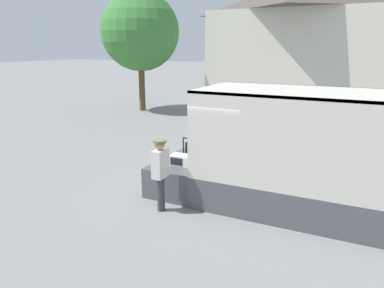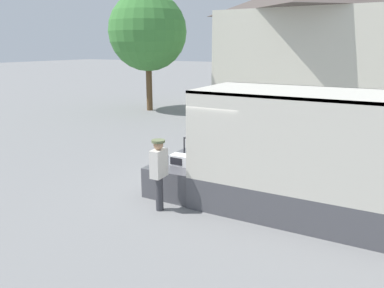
% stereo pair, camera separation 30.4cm
% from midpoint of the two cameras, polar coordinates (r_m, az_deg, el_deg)
% --- Properties ---
extents(ground_plane, '(160.00, 160.00, 0.00)m').
position_cam_midpoint_polar(ground_plane, '(10.18, 1.57, -7.29)').
color(ground_plane, gray).
extents(tailgate_deck, '(1.36, 2.28, 0.79)m').
position_cam_midpoint_polar(tailgate_deck, '(10.33, -1.84, -4.63)').
color(tailgate_deck, '#4C4C51').
rests_on(tailgate_deck, ground).
extents(microwave, '(0.54, 0.35, 0.28)m').
position_cam_midpoint_polar(microwave, '(9.79, -2.54, -2.46)').
color(microwave, white).
rests_on(microwave, tailgate_deck).
extents(portable_generator, '(0.64, 0.42, 0.57)m').
position_cam_midpoint_polar(portable_generator, '(10.53, -0.13, -0.77)').
color(portable_generator, black).
rests_on(portable_generator, tailgate_deck).
extents(worker_person, '(0.31, 0.44, 1.73)m').
position_cam_midpoint_polar(worker_person, '(8.74, -5.83, -3.66)').
color(worker_person, '#38383D').
rests_on(worker_person, ground).
extents(house_backdrop, '(10.10, 8.36, 7.71)m').
position_cam_midpoint_polar(house_backdrop, '(23.96, 16.66, 14.37)').
color(house_backdrop, beige).
rests_on(house_backdrop, ground).
extents(street_tree, '(4.56, 4.56, 6.93)m').
position_cam_midpoint_polar(street_tree, '(22.95, -8.31, 16.58)').
color(street_tree, brown).
rests_on(street_tree, ground).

